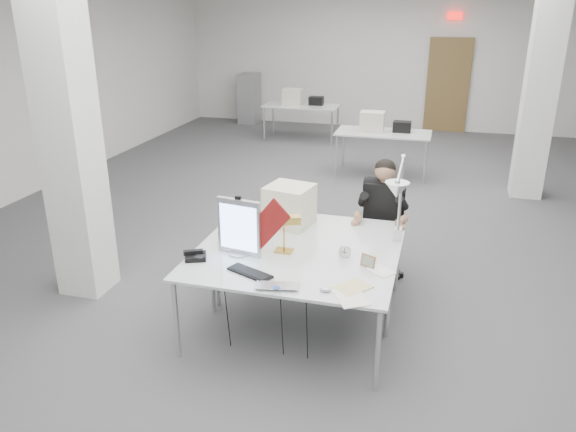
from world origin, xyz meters
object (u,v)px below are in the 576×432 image
desk_phone (196,257)px  architect_lamp (398,200)px  beige_monitor (289,205)px  laptop (277,290)px  bankers_lamp (284,234)px  seated_person (383,200)px  monitor (239,227)px  office_chair (381,234)px  desk_main (285,271)px

desk_phone → architect_lamp: bearing=-1.9°
architect_lamp → desk_phone: bearing=176.5°
beige_monitor → laptop: bearing=-67.6°
bankers_lamp → desk_phone: bankers_lamp is taller
seated_person → laptop: seated_person is taller
monitor → beige_monitor: (0.24, 0.80, -0.05)m
laptop → desk_phone: 0.92m
bankers_lamp → monitor: bearing=-178.3°
monitor → laptop: size_ratio=1.51×
seated_person → monitor: 1.75m
monitor → bankers_lamp: bearing=30.9°
bankers_lamp → architect_lamp: 1.04m
office_chair → desk_phone: size_ratio=5.61×
beige_monitor → architect_lamp: size_ratio=0.44×
desk_main → architect_lamp: 1.16m
seated_person → architect_lamp: architect_lamp is taller
monitor → beige_monitor: bearing=82.6°
laptop → architect_lamp: bearing=39.6°
desk_main → monitor: monitor is taller
office_chair → bankers_lamp: size_ratio=2.87×
desk_main → beige_monitor: bearing=103.3°
office_chair → seated_person: bearing=-87.8°
architect_lamp → seated_person: bearing=78.6°
desk_main → laptop: (0.04, -0.38, 0.03)m
office_chair → monitor: size_ratio=1.96×
desk_main → office_chair: size_ratio=1.80×
monitor → architect_lamp: size_ratio=0.53×
bankers_lamp → desk_main: bearing=-92.7°
beige_monitor → seated_person: bearing=44.1°
seated_person → architect_lamp: bearing=-74.6°
office_chair → beige_monitor: beige_monitor is taller
seated_person → beige_monitor: seated_person is taller
monitor → architect_lamp: architect_lamp is taller
monitor → desk_phone: 0.46m
seated_person → bankers_lamp: seated_person is taller
architect_lamp → bankers_lamp: bearing=172.1°
beige_monitor → architect_lamp: bearing=-7.4°
seated_person → beige_monitor: (-0.87, -0.56, 0.06)m
monitor → architect_lamp: 1.41m
beige_monitor → desk_main: bearing=-65.5°
monitor → architect_lamp: (1.32, 0.43, 0.23)m
seated_person → monitor: size_ratio=1.95×
monitor → desk_main: bearing=-13.0°
monitor → desk_phone: (-0.33, -0.21, -0.23)m
laptop → bankers_lamp: bearing=89.7°
desk_main → beige_monitor: 1.04m
monitor → office_chair: bearing=61.1°
desk_main → bankers_lamp: bankers_lamp is taller
desk_main → seated_person: 1.68m
desk_main → bankers_lamp: bearing=107.3°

